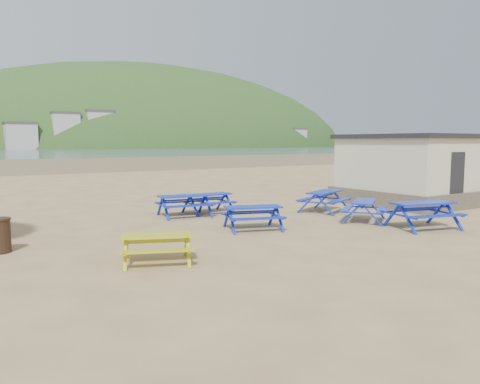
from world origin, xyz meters
TOP-DOWN VIEW (x-y plane):
  - ground at (0.00, 0.00)m, footprint 400.00×400.00m
  - wet_sand at (0.00, 55.00)m, footprint 400.00×400.00m
  - picnic_table_blue_a at (-1.04, 3.22)m, footprint 2.15×1.84m
  - picnic_table_blue_b at (0.12, 3.46)m, footprint 1.86×1.51m
  - picnic_table_blue_c at (4.23, 1.21)m, footprint 2.45×2.25m
  - picnic_table_blue_d at (-0.40, -0.40)m, footprint 2.17×1.95m
  - picnic_table_blue_e at (4.33, -3.28)m, footprint 2.41×2.13m
  - picnic_table_blue_f at (3.75, -1.31)m, footprint 2.28×2.20m
  - picnic_table_yellow at (-4.66, -2.61)m, footprint 1.99×1.82m
  - amenity_block at (10.50, 1.00)m, footprint 7.40×5.40m
  - headland_town at (90.00, 229.68)m, footprint 264.00×144.00m

SIDE VIEW (x-z plane):
  - headland_town at x=90.00m, z-range -63.91..44.09m
  - ground at x=0.00m, z-range 0.00..0.00m
  - wet_sand at x=0.00m, z-range 0.00..0.00m
  - picnic_table_yellow at x=-4.66m, z-range 0.00..0.68m
  - picnic_table_blue_f at x=3.75m, z-range 0.00..0.75m
  - picnic_table_blue_d at x=-0.40m, z-range 0.00..0.76m
  - picnic_table_blue_b at x=0.12m, z-range 0.00..0.77m
  - picnic_table_blue_a at x=-1.04m, z-range 0.00..0.81m
  - picnic_table_blue_c at x=4.23m, z-range 0.00..0.83m
  - picnic_table_blue_e at x=4.33m, z-range 0.00..0.87m
  - amenity_block at x=10.50m, z-range -0.01..3.14m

